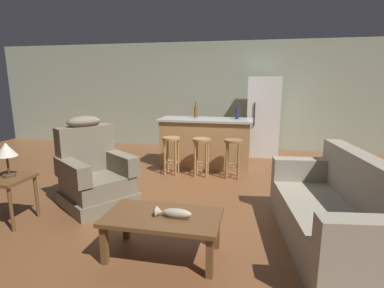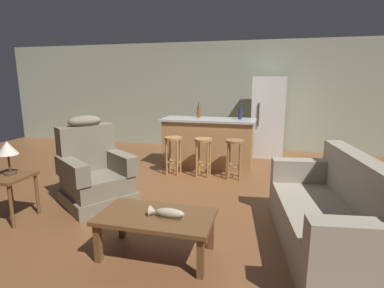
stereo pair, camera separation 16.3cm
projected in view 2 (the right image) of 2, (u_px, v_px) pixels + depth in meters
ground_plane at (191, 189)px, 4.69m from camera, size 12.00×12.00×0.00m
back_wall at (222, 96)px, 7.39m from camera, size 12.00×0.05×2.60m
coffee_table at (156, 220)px, 2.86m from camera, size 1.10×0.60×0.42m
fish_figurine at (167, 213)px, 2.79m from camera, size 0.34×0.10×0.10m
couch at (333, 217)px, 2.98m from camera, size 1.08×1.99×0.94m
recliner_near_lamp at (94, 173)px, 4.14m from camera, size 1.17×1.17×1.20m
end_table at (9, 183)px, 3.60m from camera, size 0.48×0.48×0.56m
table_lamp at (7, 150)px, 3.54m from camera, size 0.24×0.24×0.41m
kitchen_island at (208, 143)px, 5.88m from camera, size 1.80×0.70×0.95m
bar_stool_left at (173, 148)px, 5.40m from camera, size 0.32×0.32×0.68m
bar_stool_middle at (203, 150)px, 5.27m from camera, size 0.32×0.32×0.68m
bar_stool_right at (235, 152)px, 5.14m from camera, size 0.32×0.32×0.68m
refrigerator at (268, 117)px, 6.67m from camera, size 0.70×0.69×1.76m
bottle_tall_green at (240, 113)px, 5.68m from camera, size 0.07×0.07×0.30m
bottle_short_amber at (199, 112)px, 5.93m from camera, size 0.07×0.07×0.32m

